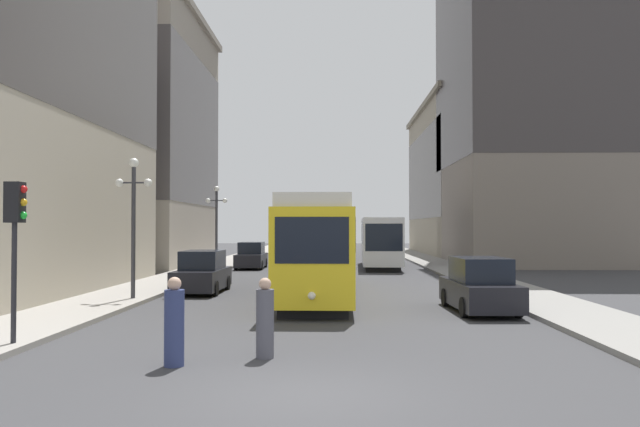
{
  "coord_description": "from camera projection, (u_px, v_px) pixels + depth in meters",
  "views": [
    {
      "loc": [
        0.46,
        -10.46,
        2.82
      ],
      "look_at": [
        -0.04,
        10.21,
        3.29
      ],
      "focal_mm": 34.77,
      "sensor_mm": 36.0,
      "label": 1
    }
  ],
  "objects": [
    {
      "name": "ground_plane",
      "position": [
        308.0,
        395.0,
        10.41
      ],
      "size": [
        200.0,
        200.0,
        0.0
      ],
      "primitive_type": "plane",
      "color": "#38383A"
    },
    {
      "name": "sidewalk_left",
      "position": [
        230.0,
        261.0,
        50.59
      ],
      "size": [
        3.06,
        120.0,
        0.15
      ],
      "primitive_type": "cube",
      "color": "gray",
      "rests_on": "ground"
    },
    {
      "name": "sidewalk_right",
      "position": [
        430.0,
        261.0,
        50.19
      ],
      "size": [
        3.06,
        120.0,
        0.15
      ],
      "primitive_type": "cube",
      "color": "gray",
      "rests_on": "ground"
    },
    {
      "name": "streetcar",
      "position": [
        320.0,
        245.0,
        25.67
      ],
      "size": [
        2.79,
        14.76,
        3.89
      ],
      "rotation": [
        0.0,
        0.0,
        -0.01
      ],
      "color": "black",
      "rests_on": "ground"
    },
    {
      "name": "transit_bus",
      "position": [
        380.0,
        240.0,
        43.83
      ],
      "size": [
        2.94,
        11.39,
        3.45
      ],
      "rotation": [
        0.0,
        0.0,
        -0.03
      ],
      "color": "black",
      "rests_on": "ground"
    },
    {
      "name": "parked_car_left_near",
      "position": [
        251.0,
        256.0,
        42.43
      ],
      "size": [
        1.92,
        4.41,
        1.82
      ],
      "rotation": [
        0.0,
        0.0,
        0.01
      ],
      "color": "black",
      "rests_on": "ground"
    },
    {
      "name": "parked_car_left_mid",
      "position": [
        202.0,
        273.0,
        26.77
      ],
      "size": [
        1.92,
        4.35,
        1.82
      ],
      "rotation": [
        0.0,
        0.0,
        -0.01
      ],
      "color": "black",
      "rests_on": "ground"
    },
    {
      "name": "parked_car_right_far",
      "position": [
        479.0,
        287.0,
        20.7
      ],
      "size": [
        2.0,
        4.55,
        1.82
      ],
      "rotation": [
        0.0,
        0.0,
        3.17
      ],
      "color": "black",
      "rests_on": "ground"
    },
    {
      "name": "pedestrian_crossing_near",
      "position": [
        265.0,
        321.0,
        13.39
      ],
      "size": [
        0.39,
        0.39,
        1.73
      ],
      "rotation": [
        0.0,
        0.0,
        5.16
      ],
      "color": "#4C4C56",
      "rests_on": "ground"
    },
    {
      "name": "pedestrian_crossing_far",
      "position": [
        174.0,
        325.0,
        12.6
      ],
      "size": [
        0.41,
        0.41,
        1.81
      ],
      "rotation": [
        0.0,
        0.0,
        3.28
      ],
      "color": "navy",
      "rests_on": "ground"
    },
    {
      "name": "traffic_light_near_left",
      "position": [
        15.0,
        219.0,
        14.38
      ],
      "size": [
        0.47,
        0.36,
        3.73
      ],
      "color": "#232328",
      "rests_on": "sidewalk_left"
    },
    {
      "name": "lamp_post_left_near",
      "position": [
        134.0,
        206.0,
        23.48
      ],
      "size": [
        1.41,
        0.36,
        5.31
      ],
      "color": "#333338",
      "rests_on": "sidewalk_left"
    },
    {
      "name": "lamp_post_left_far",
      "position": [
        216.0,
        214.0,
        39.88
      ],
      "size": [
        1.41,
        0.36,
        5.35
      ],
      "color": "#333338",
      "rests_on": "sidewalk_left"
    },
    {
      "name": "building_left_corner",
      "position": [
        111.0,
        137.0,
        45.75
      ],
      "size": [
        13.51,
        16.05,
        18.54
      ],
      "color": "#A89E8E",
      "rests_on": "ground"
    },
    {
      "name": "building_right_corner",
      "position": [
        473.0,
        179.0,
        65.02
      ],
      "size": [
        11.15,
        23.83,
        15.54
      ],
      "color": "gray",
      "rests_on": "ground"
    },
    {
      "name": "building_right_midblock",
      "position": [
        529.0,
        56.0,
        48.64
      ],
      "size": [
        12.77,
        15.34,
        31.7
      ],
      "color": "slate",
      "rests_on": "ground"
    }
  ]
}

